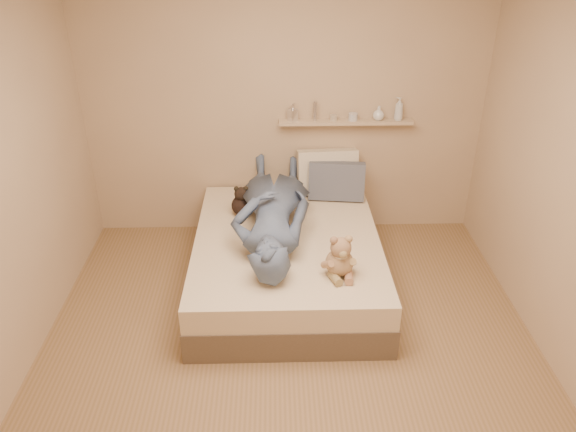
{
  "coord_description": "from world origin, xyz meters",
  "views": [
    {
      "loc": [
        -0.1,
        -2.95,
        2.79
      ],
      "look_at": [
        0.0,
        0.65,
        0.8
      ],
      "focal_mm": 35.0,
      "sensor_mm": 36.0,
      "label": 1
    }
  ],
  "objects_px": {
    "bed": "(287,261)",
    "game_console": "(267,263)",
    "teddy_bear": "(340,259)",
    "dark_plush": "(242,202)",
    "pillow_grey": "(337,181)",
    "person": "(272,209)",
    "wall_shelf": "(346,122)",
    "pillow_cream": "(327,172)"
  },
  "relations": [
    {
      "from": "bed",
      "to": "game_console",
      "type": "distance_m",
      "value": 0.69
    },
    {
      "from": "game_console",
      "to": "teddy_bear",
      "type": "distance_m",
      "value": 0.52
    },
    {
      "from": "dark_plush",
      "to": "pillow_grey",
      "type": "bearing_deg",
      "value": 19.57
    },
    {
      "from": "teddy_bear",
      "to": "person",
      "type": "xyz_separation_m",
      "value": [
        -0.48,
        0.66,
        0.07
      ]
    },
    {
      "from": "teddy_bear",
      "to": "pillow_grey",
      "type": "distance_m",
      "value": 1.24
    },
    {
      "from": "teddy_bear",
      "to": "pillow_grey",
      "type": "xyz_separation_m",
      "value": [
        0.1,
        1.24,
        0.03
      ]
    },
    {
      "from": "person",
      "to": "dark_plush",
      "type": "bearing_deg",
      "value": -44.3
    },
    {
      "from": "wall_shelf",
      "to": "person",
      "type": "bearing_deg",
      "value": -129.92
    },
    {
      "from": "game_console",
      "to": "pillow_cream",
      "type": "distance_m",
      "value": 1.5
    },
    {
      "from": "pillow_cream",
      "to": "teddy_bear",
      "type": "bearing_deg",
      "value": -91.2
    },
    {
      "from": "game_console",
      "to": "dark_plush",
      "type": "relative_size",
      "value": 0.59
    },
    {
      "from": "person",
      "to": "wall_shelf",
      "type": "bearing_deg",
      "value": -127.49
    },
    {
      "from": "pillow_grey",
      "to": "person",
      "type": "bearing_deg",
      "value": -135.24
    },
    {
      "from": "teddy_bear",
      "to": "person",
      "type": "relative_size",
      "value": 0.2
    },
    {
      "from": "teddy_bear",
      "to": "wall_shelf",
      "type": "bearing_deg",
      "value": 82.74
    },
    {
      "from": "pillow_grey",
      "to": "person",
      "type": "distance_m",
      "value": 0.82
    },
    {
      "from": "pillow_grey",
      "to": "wall_shelf",
      "type": "relative_size",
      "value": 0.42
    },
    {
      "from": "teddy_bear",
      "to": "dark_plush",
      "type": "height_order",
      "value": "teddy_bear"
    },
    {
      "from": "pillow_cream",
      "to": "dark_plush",
      "type": "bearing_deg",
      "value": -150.32
    },
    {
      "from": "pillow_cream",
      "to": "person",
      "type": "height_order",
      "value": "pillow_cream"
    },
    {
      "from": "bed",
      "to": "game_console",
      "type": "height_order",
      "value": "game_console"
    },
    {
      "from": "dark_plush",
      "to": "wall_shelf",
      "type": "bearing_deg",
      "value": 29.2
    },
    {
      "from": "dark_plush",
      "to": "pillow_cream",
      "type": "relative_size",
      "value": 0.5
    },
    {
      "from": "game_console",
      "to": "dark_plush",
      "type": "distance_m",
      "value": 0.98
    },
    {
      "from": "bed",
      "to": "game_console",
      "type": "relative_size",
      "value": 11.7
    },
    {
      "from": "person",
      "to": "game_console",
      "type": "bearing_deg",
      "value": 88.92
    },
    {
      "from": "game_console",
      "to": "teddy_bear",
      "type": "relative_size",
      "value": 0.48
    },
    {
      "from": "bed",
      "to": "person",
      "type": "relative_size",
      "value": 1.12
    },
    {
      "from": "teddy_bear",
      "to": "bed",
      "type": "bearing_deg",
      "value": 123.75
    },
    {
      "from": "game_console",
      "to": "bed",
      "type": "bearing_deg",
      "value": 74.3
    },
    {
      "from": "pillow_cream",
      "to": "wall_shelf",
      "type": "relative_size",
      "value": 0.46
    },
    {
      "from": "pillow_grey",
      "to": "wall_shelf",
      "type": "height_order",
      "value": "wall_shelf"
    },
    {
      "from": "teddy_bear",
      "to": "dark_plush",
      "type": "xyz_separation_m",
      "value": [
        -0.74,
        0.94,
        -0.02
      ]
    },
    {
      "from": "pillow_cream",
      "to": "game_console",
      "type": "bearing_deg",
      "value": -111.59
    },
    {
      "from": "teddy_bear",
      "to": "person",
      "type": "bearing_deg",
      "value": 126.28
    },
    {
      "from": "pillow_cream",
      "to": "bed",
      "type": "bearing_deg",
      "value": -115.36
    },
    {
      "from": "pillow_cream",
      "to": "wall_shelf",
      "type": "height_order",
      "value": "wall_shelf"
    },
    {
      "from": "pillow_cream",
      "to": "wall_shelf",
      "type": "distance_m",
      "value": 0.48
    },
    {
      "from": "game_console",
      "to": "wall_shelf",
      "type": "bearing_deg",
      "value": 64.32
    },
    {
      "from": "bed",
      "to": "dark_plush",
      "type": "xyz_separation_m",
      "value": [
        -0.38,
        0.39,
        0.34
      ]
    },
    {
      "from": "pillow_grey",
      "to": "pillow_cream",
      "type": "bearing_deg",
      "value": 117.44
    },
    {
      "from": "pillow_cream",
      "to": "pillow_grey",
      "type": "relative_size",
      "value": 1.1
    }
  ]
}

